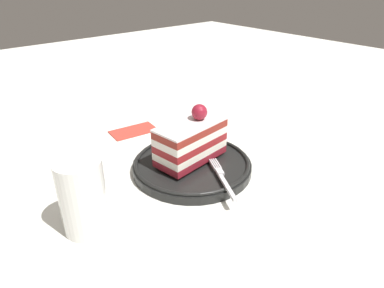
# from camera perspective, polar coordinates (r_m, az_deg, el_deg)

# --- Properties ---
(ground_plane) EXTENTS (2.40, 2.40, 0.00)m
(ground_plane) POSITION_cam_1_polar(r_m,az_deg,el_deg) (0.56, -0.19, -5.34)
(ground_plane) COLOR silver
(dessert_plate) EXTENTS (0.20, 0.20, 0.02)m
(dessert_plate) POSITION_cam_1_polar(r_m,az_deg,el_deg) (0.58, 0.00, -3.46)
(dessert_plate) COLOR black
(dessert_plate) RESTS_ON ground_plane
(cake_slice) EXTENTS (0.13, 0.07, 0.09)m
(cake_slice) POSITION_cam_1_polar(r_m,az_deg,el_deg) (0.56, -0.16, 0.62)
(cake_slice) COLOR maroon
(cake_slice) RESTS_ON dessert_plate
(fork) EXTENTS (0.06, 0.10, 0.00)m
(fork) POSITION_cam_1_polar(r_m,az_deg,el_deg) (0.53, 5.07, -5.41)
(fork) COLOR silver
(fork) RESTS_ON dessert_plate
(drink_glass_near) EXTENTS (0.06, 0.06, 0.10)m
(drink_glass_near) POSITION_cam_1_polar(r_m,az_deg,el_deg) (0.46, -17.47, -8.73)
(drink_glass_near) COLOR white
(drink_glass_near) RESTS_ON ground_plane
(folded_napkin) EXTENTS (0.10, 0.06, 0.00)m
(folded_napkin) POSITION_cam_1_polar(r_m,az_deg,el_deg) (0.72, -9.61, 2.20)
(folded_napkin) COLOR #B3392E
(folded_napkin) RESTS_ON ground_plane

